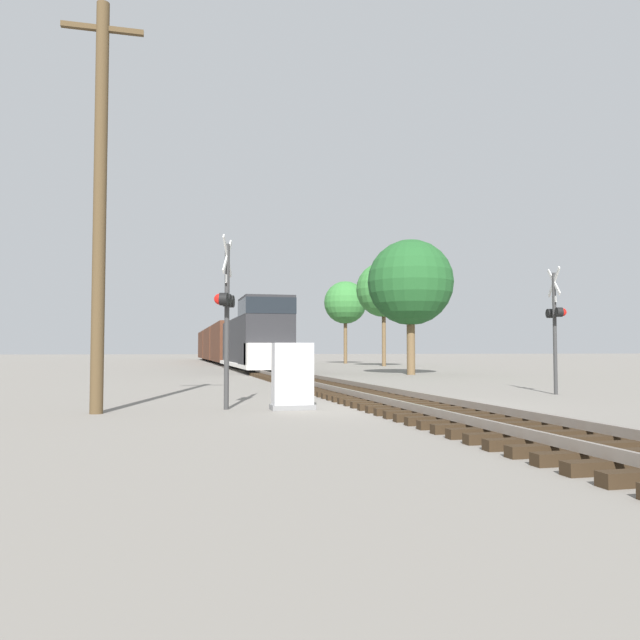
{
  "coord_description": "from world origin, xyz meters",
  "views": [
    {
      "loc": [
        -5.61,
        -14.88,
        1.41
      ],
      "look_at": [
        -0.14,
        7.7,
        2.53
      ],
      "focal_mm": 35.0,
      "sensor_mm": 36.0,
      "label": 1
    }
  ],
  "objects_px": {
    "freight_train": "(225,344)",
    "tree_far_right": "(410,283)",
    "crossing_signal_near": "(226,307)",
    "relay_cabinet": "(293,377)",
    "utility_pole": "(100,199)",
    "tree_deep_background": "(345,303)",
    "crossing_signal_far": "(555,319)",
    "tree_mid_background": "(384,290)"
  },
  "relations": [
    {
      "from": "freight_train",
      "to": "tree_far_right",
      "type": "xyz_separation_m",
      "value": [
        7.84,
        -31.09,
        3.23
      ]
    },
    {
      "from": "tree_mid_background",
      "to": "tree_far_right",
      "type": "bearing_deg",
      "value": -104.7
    },
    {
      "from": "tree_deep_background",
      "to": "crossing_signal_far",
      "type": "bearing_deg",
      "value": -97.52
    },
    {
      "from": "tree_far_right",
      "to": "tree_deep_background",
      "type": "bearing_deg",
      "value": 81.28
    },
    {
      "from": "tree_far_right",
      "to": "tree_deep_background",
      "type": "xyz_separation_m",
      "value": [
        4.51,
        29.42,
        1.1
      ]
    },
    {
      "from": "crossing_signal_near",
      "to": "relay_cabinet",
      "type": "relative_size",
      "value": 2.61
    },
    {
      "from": "tree_deep_background",
      "to": "freight_train",
      "type": "bearing_deg",
      "value": 172.32
    },
    {
      "from": "tree_deep_background",
      "to": "relay_cabinet",
      "type": "bearing_deg",
      "value": -107.38
    },
    {
      "from": "freight_train",
      "to": "crossing_signal_far",
      "type": "distance_m",
      "value": 47.43
    },
    {
      "from": "utility_pole",
      "to": "tree_mid_background",
      "type": "xyz_separation_m",
      "value": [
        19.7,
        36.67,
        1.86
      ]
    },
    {
      "from": "tree_far_right",
      "to": "tree_mid_background",
      "type": "relative_size",
      "value": 0.86
    },
    {
      "from": "crossing_signal_far",
      "to": "relay_cabinet",
      "type": "distance_m",
      "value": 9.73
    },
    {
      "from": "tree_mid_background",
      "to": "tree_deep_background",
      "type": "relative_size",
      "value": 1.05
    },
    {
      "from": "relay_cabinet",
      "to": "tree_mid_background",
      "type": "distance_m",
      "value": 40.23
    },
    {
      "from": "freight_train",
      "to": "tree_far_right",
      "type": "height_order",
      "value": "tree_far_right"
    },
    {
      "from": "utility_pole",
      "to": "tree_deep_background",
      "type": "relative_size",
      "value": 1.08
    },
    {
      "from": "crossing_signal_far",
      "to": "tree_deep_background",
      "type": "xyz_separation_m",
      "value": [
        5.98,
        45.33,
        3.99
      ]
    },
    {
      "from": "crossing_signal_near",
      "to": "crossing_signal_far",
      "type": "distance_m",
      "value": 10.99
    },
    {
      "from": "crossing_signal_near",
      "to": "tree_deep_background",
      "type": "height_order",
      "value": "tree_deep_background"
    },
    {
      "from": "relay_cabinet",
      "to": "tree_far_right",
      "type": "height_order",
      "value": "tree_far_right"
    },
    {
      "from": "tree_deep_background",
      "to": "utility_pole",
      "type": "bearing_deg",
      "value": -112.04
    },
    {
      "from": "freight_train",
      "to": "utility_pole",
      "type": "bearing_deg",
      "value": -98.18
    },
    {
      "from": "tree_mid_background",
      "to": "utility_pole",
      "type": "bearing_deg",
      "value": -118.25
    },
    {
      "from": "crossing_signal_near",
      "to": "tree_far_right",
      "type": "relative_size",
      "value": 0.53
    },
    {
      "from": "crossing_signal_near",
      "to": "crossing_signal_far",
      "type": "relative_size",
      "value": 1.02
    },
    {
      "from": "freight_train",
      "to": "utility_pole",
      "type": "relative_size",
      "value": 6.64
    },
    {
      "from": "relay_cabinet",
      "to": "tree_far_right",
      "type": "xyz_separation_m",
      "value": [
        10.6,
        18.87,
        4.5
      ]
    },
    {
      "from": "relay_cabinet",
      "to": "tree_deep_background",
      "type": "bearing_deg",
      "value": 72.62
    },
    {
      "from": "freight_train",
      "to": "crossing_signal_near",
      "type": "distance_m",
      "value": 49.75
    },
    {
      "from": "utility_pole",
      "to": "tree_mid_background",
      "type": "bearing_deg",
      "value": 61.75
    },
    {
      "from": "relay_cabinet",
      "to": "crossing_signal_far",
      "type": "bearing_deg",
      "value": 17.97
    },
    {
      "from": "utility_pole",
      "to": "tree_deep_background",
      "type": "distance_m",
      "value": 52.04
    },
    {
      "from": "utility_pole",
      "to": "relay_cabinet",
      "type": "bearing_deg",
      "value": -0.97
    },
    {
      "from": "tree_far_right",
      "to": "tree_mid_background",
      "type": "xyz_separation_m",
      "value": [
        4.69,
        17.88,
        1.38
      ]
    },
    {
      "from": "crossing_signal_near",
      "to": "freight_train",
      "type": "bearing_deg",
      "value": -167.53
    },
    {
      "from": "utility_pole",
      "to": "tree_far_right",
      "type": "height_order",
      "value": "utility_pole"
    },
    {
      "from": "freight_train",
      "to": "tree_deep_background",
      "type": "relative_size",
      "value": 7.17
    },
    {
      "from": "crossing_signal_near",
      "to": "tree_far_right",
      "type": "distance_m",
      "value": 22.29
    },
    {
      "from": "relay_cabinet",
      "to": "tree_mid_background",
      "type": "xyz_separation_m",
      "value": [
        15.29,
        36.75,
        5.88
      ]
    },
    {
      "from": "crossing_signal_far",
      "to": "freight_train",
      "type": "bearing_deg",
      "value": 18.84
    },
    {
      "from": "crossing_signal_far",
      "to": "tree_mid_background",
      "type": "xyz_separation_m",
      "value": [
        6.16,
        33.79,
        4.27
      ]
    },
    {
      "from": "crossing_signal_near",
      "to": "tree_mid_background",
      "type": "distance_m",
      "value": 40.28
    }
  ]
}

